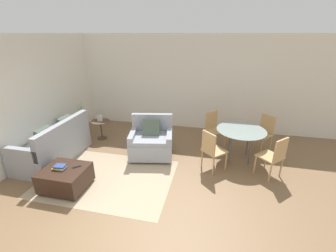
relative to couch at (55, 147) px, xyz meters
The scene contains 17 objects.
ground_plane 2.76m from the couch, 28.31° to the right, with size 20.00×20.00×0.00m, color brown.
wall_back 3.73m from the couch, 47.73° to the left, with size 12.00×0.06×2.75m.
wall_left 1.21m from the couch, 160.45° to the left, with size 0.06×12.00×2.75m.
area_rug 1.60m from the couch, 15.82° to the right, with size 2.60×1.87×0.01m.
couch is the anchor object (origin of this frame).
armchair 2.22m from the couch, 17.63° to the left, with size 1.12×1.00×0.95m.
ottoman 1.26m from the couch, 44.81° to the right, with size 0.80×0.70×0.42m.
book_stack 1.22m from the couch, 47.49° to the right, with size 0.24×0.18×0.07m.
tv_remote_primary 1.33m from the couch, 35.35° to the right, with size 0.14×0.13×0.01m.
potted_plant 1.29m from the couch, 93.94° to the left, with size 0.33×0.33×1.02m.
side_table 1.36m from the couch, 68.98° to the left, with size 0.50×0.50×0.52m.
picture_frame 1.39m from the couch, 68.98° to the left, with size 0.15×0.07×0.17m.
dining_table 4.27m from the couch, 12.96° to the left, with size 1.09×1.09×0.74m.
dining_chair_near_left 3.56m from the couch, ahead, with size 0.59×0.59×0.90m.
dining_chair_near_right 4.78m from the couch, ahead, with size 0.59×0.59×0.90m.
dining_chair_far_left 3.87m from the couch, 23.91° to the left, with size 0.59×0.59×0.90m.
dining_chair_far_right 5.02m from the couch, 18.22° to the left, with size 0.59×0.59×0.90m.
Camera 1 is at (1.13, -2.61, 2.75)m, focal length 24.00 mm.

